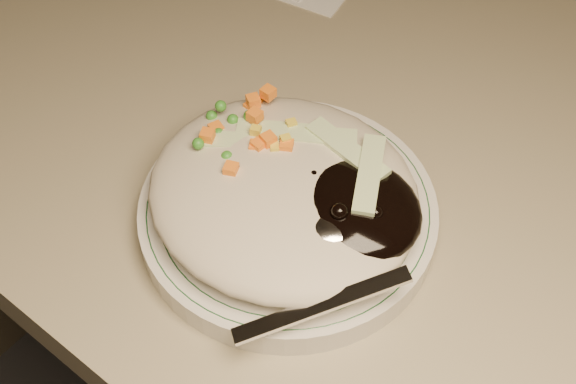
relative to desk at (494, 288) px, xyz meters
The scene contains 4 objects.
desk is the anchor object (origin of this frame).
plate 0.30m from the desk, 121.69° to the right, with size 0.21×0.21×0.02m, color silver.
plate_rim 0.31m from the desk, 121.69° to the right, with size 0.20×0.20×0.00m.
meal 0.32m from the desk, 120.61° to the right, with size 0.21×0.19×0.05m.
Camera 1 is at (0.11, 0.93, 1.21)m, focal length 50.00 mm.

